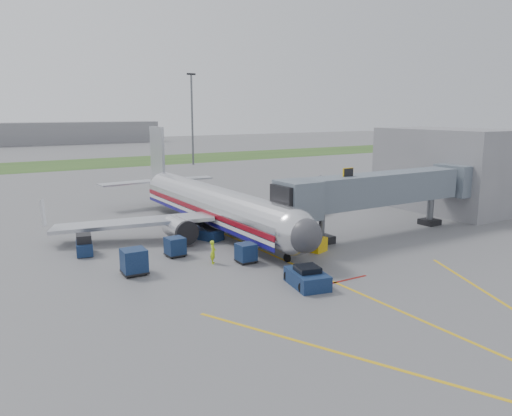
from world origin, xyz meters
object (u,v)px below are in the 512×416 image
belt_loader (204,233)px  ramp_worker (213,252)px  airliner (214,205)px  pushback_tug (307,278)px  baggage_tug (84,246)px

belt_loader → ramp_worker: belt_loader is taller
airliner → ramp_worker: airliner is taller
pushback_tug → baggage_tug: size_ratio=1.41×
pushback_tug → belt_loader: bearing=91.3°
airliner → ramp_worker: (-5.42, -10.54, -1.68)m
airliner → pushback_tug: bearing=-96.6°
baggage_tug → ramp_worker: 11.61m
pushback_tug → baggage_tug: bearing=125.0°
baggage_tug → belt_loader: size_ratio=0.60×
pushback_tug → belt_loader: 15.88m
baggage_tug → belt_loader: bearing=-2.6°
pushback_tug → baggage_tug: 20.01m
pushback_tug → baggage_tug: baggage_tug is taller
ramp_worker → belt_loader: bearing=12.3°
belt_loader → pushback_tug: bearing=-88.7°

